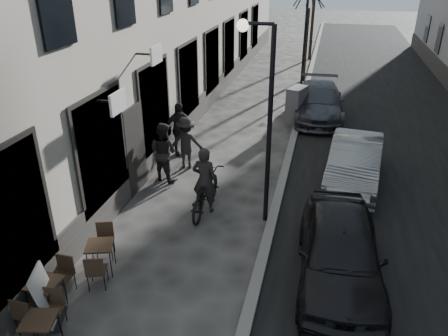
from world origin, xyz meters
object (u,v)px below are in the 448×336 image
at_px(bistro_set_a, 41,331).
at_px(bicycle, 205,192).
at_px(pedestrian_mid, 186,143).
at_px(streetlamp_near, 263,105).
at_px(bistro_set_c, 101,255).
at_px(sign_board, 47,301).
at_px(car_near, 340,251).
at_px(utility_cabinet, 296,105).
at_px(pedestrian_near, 163,152).
at_px(streetlamp_far, 302,31).
at_px(bistro_set_b, 46,293).
at_px(car_mid, 354,162).
at_px(pedestrian_far, 179,129).
at_px(car_far, 319,102).

xyz_separation_m(bistro_set_a, bicycle, (1.50, 5.23, 0.15)).
bearing_deg(pedestrian_mid, streetlamp_near, 126.04).
bearing_deg(bistro_set_c, sign_board, -117.68).
height_order(bicycle, car_near, car_near).
xyz_separation_m(utility_cabinet, pedestrian_near, (-3.53, -6.24, 0.17)).
bearing_deg(streetlamp_far, sign_board, -101.29).
relative_size(bicycle, pedestrian_mid, 1.25).
xyz_separation_m(bistro_set_b, car_near, (5.51, 2.31, 0.30)).
height_order(streetlamp_far, bistro_set_b, streetlamp_far).
bearing_deg(pedestrian_near, sign_board, 107.45).
distance_m(bistro_set_a, car_mid, 9.63).
relative_size(pedestrian_mid, pedestrian_far, 0.92).
bearing_deg(pedestrian_far, bistro_set_c, -124.05).
distance_m(pedestrian_mid, car_mid, 5.32).
distance_m(sign_board, utility_cabinet, 12.87).
xyz_separation_m(streetlamp_near, car_near, (2.04, -1.98, -2.43)).
bearing_deg(car_mid, car_far, 108.22).
bearing_deg(streetlamp_far, car_mid, -75.00).
height_order(streetlamp_near, bistro_set_b, streetlamp_near).
height_order(pedestrian_near, pedestrian_far, pedestrian_far).
xyz_separation_m(streetlamp_near, streetlamp_far, (0.00, 12.00, 0.00)).
xyz_separation_m(bistro_set_c, utility_cabinet, (3.30, 10.79, 0.33)).
distance_m(bicycle, pedestrian_far, 4.01).
distance_m(bistro_set_b, car_mid, 9.24).
bearing_deg(streetlamp_near, streetlamp_far, 90.00).
bearing_deg(sign_board, bistro_set_c, 62.39).
height_order(streetlamp_near, pedestrian_near, streetlamp_near).
bearing_deg(streetlamp_near, sign_board, -126.19).
relative_size(pedestrian_far, car_mid, 0.45).
height_order(streetlamp_near, pedestrian_far, streetlamp_near).
xyz_separation_m(bistro_set_a, bistro_set_c, (-0.02, 2.20, 0.01)).
relative_size(streetlamp_far, bistro_set_c, 3.49).
relative_size(bistro_set_b, bicycle, 0.66).
height_order(bistro_set_a, pedestrian_near, pedestrian_near).
height_order(bicycle, car_far, car_far).
bearing_deg(pedestrian_far, car_near, -83.18).
distance_m(streetlamp_far, car_far, 4.25).
relative_size(streetlamp_far, bistro_set_b, 3.55).
distance_m(bistro_set_a, car_far, 14.49).
bearing_deg(pedestrian_near, streetlamp_far, -89.57).
height_order(streetlamp_near, bistro_set_c, streetlamp_near).
xyz_separation_m(streetlamp_far, utility_cabinet, (0.27, -4.14, -2.40)).
xyz_separation_m(bistro_set_a, pedestrian_near, (-0.24, 6.76, 0.52)).
distance_m(pedestrian_near, pedestrian_far, 1.99).
height_order(bistro_set_a, car_near, car_near).
distance_m(bistro_set_b, car_near, 5.99).
distance_m(pedestrian_mid, car_near, 6.72).
bearing_deg(pedestrian_mid, car_near, 125.44).
height_order(bistro_set_b, utility_cabinet, utility_cabinet).
bearing_deg(sign_board, pedestrian_near, 71.55).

